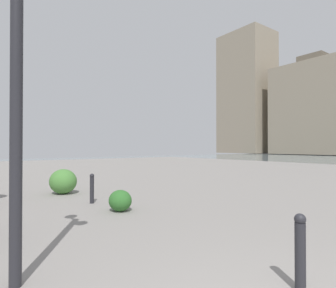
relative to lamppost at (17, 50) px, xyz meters
name	(u,v)px	position (x,y,z in m)	size (l,w,h in m)	color
building_annex	(313,109)	(27.56, -64.47, 7.59)	(15.96, 11.74, 22.85)	gray
building_highrise	(247,94)	(44.67, -62.47, 13.55)	(13.13, 10.36, 32.72)	gray
lamppost	(17,50)	(0.00, 0.00, 0.00)	(0.98, 0.28, 4.25)	#232328
bollard_near	(300,251)	(-2.05, -2.60, -2.35)	(0.13, 0.13, 0.89)	#232328
bollard_mid	(92,188)	(4.13, -2.53, -2.36)	(0.13, 0.13, 0.87)	#232328
shrub_low	(63,181)	(6.32, -2.32, -2.38)	(1.02, 0.92, 0.87)	#477F38
shrub_round	(120,201)	(2.73, -2.74, -2.54)	(0.64, 0.58, 0.54)	#2D6628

